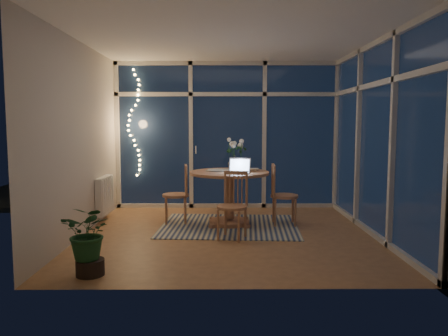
{
  "coord_description": "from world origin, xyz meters",
  "views": [
    {
      "loc": [
        -0.12,
        -5.85,
        1.5
      ],
      "look_at": [
        -0.08,
        0.25,
        0.89
      ],
      "focal_mm": 35.0,
      "sensor_mm": 36.0,
      "label": 1
    }
  ],
  "objects_px": {
    "chair_front": "(232,205)",
    "potted_plant": "(89,238)",
    "dining_table": "(229,198)",
    "chair_left": "(176,194)",
    "laptop": "(238,165)",
    "chair_right": "(284,194)",
    "flower_vase": "(234,163)"
  },
  "relations": [
    {
      "from": "chair_front",
      "to": "potted_plant",
      "type": "relative_size",
      "value": 1.18
    },
    {
      "from": "dining_table",
      "to": "chair_left",
      "type": "relative_size",
      "value": 1.3
    },
    {
      "from": "laptop",
      "to": "potted_plant",
      "type": "relative_size",
      "value": 0.42
    },
    {
      "from": "dining_table",
      "to": "laptop",
      "type": "bearing_deg",
      "value": -58.88
    },
    {
      "from": "chair_right",
      "to": "chair_front",
      "type": "distance_m",
      "value": 1.12
    },
    {
      "from": "chair_left",
      "to": "flower_vase",
      "type": "relative_size",
      "value": 4.3
    },
    {
      "from": "chair_left",
      "to": "flower_vase",
      "type": "distance_m",
      "value": 1.03
    },
    {
      "from": "chair_left",
      "to": "chair_front",
      "type": "distance_m",
      "value": 1.25
    },
    {
      "from": "dining_table",
      "to": "chair_front",
      "type": "bearing_deg",
      "value": -88.65
    },
    {
      "from": "dining_table",
      "to": "chair_right",
      "type": "distance_m",
      "value": 0.82
    },
    {
      "from": "chair_front",
      "to": "flower_vase",
      "type": "relative_size",
      "value": 4.27
    },
    {
      "from": "chair_left",
      "to": "laptop",
      "type": "xyz_separation_m",
      "value": [
        0.94,
        -0.33,
        0.47
      ]
    },
    {
      "from": "potted_plant",
      "to": "laptop",
      "type": "bearing_deg",
      "value": 51.82
    },
    {
      "from": "dining_table",
      "to": "laptop",
      "type": "xyz_separation_m",
      "value": [
        0.13,
        -0.21,
        0.52
      ]
    },
    {
      "from": "potted_plant",
      "to": "flower_vase",
      "type": "bearing_deg",
      "value": 58.76
    },
    {
      "from": "chair_front",
      "to": "laptop",
      "type": "distance_m",
      "value": 0.78
    },
    {
      "from": "flower_vase",
      "to": "potted_plant",
      "type": "xyz_separation_m",
      "value": [
        -1.52,
        -2.5,
        -0.53
      ]
    },
    {
      "from": "dining_table",
      "to": "chair_right",
      "type": "xyz_separation_m",
      "value": [
        0.82,
        -0.03,
        0.06
      ]
    },
    {
      "from": "chair_front",
      "to": "laptop",
      "type": "height_order",
      "value": "laptop"
    },
    {
      "from": "chair_left",
      "to": "chair_right",
      "type": "xyz_separation_m",
      "value": [
        1.63,
        -0.15,
        0.01
      ]
    },
    {
      "from": "chair_left",
      "to": "laptop",
      "type": "height_order",
      "value": "laptop"
    },
    {
      "from": "laptop",
      "to": "dining_table",
      "type": "bearing_deg",
      "value": 133.2
    },
    {
      "from": "chair_right",
      "to": "flower_vase",
      "type": "xyz_separation_m",
      "value": [
        -0.73,
        0.34,
        0.44
      ]
    },
    {
      "from": "chair_right",
      "to": "laptop",
      "type": "distance_m",
      "value": 0.85
    },
    {
      "from": "dining_table",
      "to": "chair_front",
      "type": "relative_size",
      "value": 1.31
    },
    {
      "from": "chair_front",
      "to": "flower_vase",
      "type": "distance_m",
      "value": 1.22
    },
    {
      "from": "chair_right",
      "to": "chair_front",
      "type": "height_order",
      "value": "chair_right"
    },
    {
      "from": "chair_right",
      "to": "chair_front",
      "type": "bearing_deg",
      "value": 136.93
    },
    {
      "from": "dining_table",
      "to": "chair_front",
      "type": "height_order",
      "value": "chair_front"
    },
    {
      "from": "dining_table",
      "to": "potted_plant",
      "type": "relative_size",
      "value": 1.55
    },
    {
      "from": "chair_left",
      "to": "laptop",
      "type": "bearing_deg",
      "value": 64.64
    },
    {
      "from": "laptop",
      "to": "flower_vase",
      "type": "bearing_deg",
      "value": 106.55
    }
  ]
}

